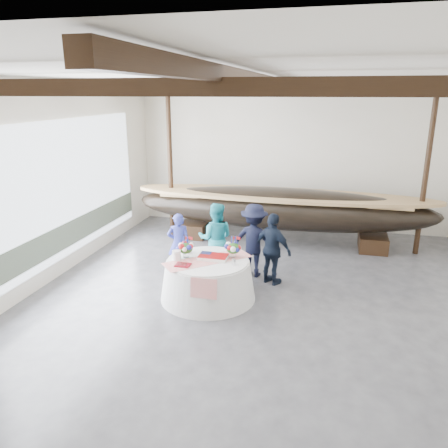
# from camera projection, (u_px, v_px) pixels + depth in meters

# --- Properties ---
(floor) EXTENTS (10.00, 12.00, 0.01)m
(floor) POSITION_uv_depth(u_px,v_px,m) (263.00, 312.00, 8.69)
(floor) COLOR #3D3D42
(floor) RESTS_ON ground
(wall_back) EXTENTS (10.00, 0.02, 4.50)m
(wall_back) POSITION_uv_depth(u_px,v_px,m) (295.00, 157.00, 13.60)
(wall_back) COLOR silver
(wall_back) RESTS_ON ground
(wall_left) EXTENTS (0.02, 12.00, 4.50)m
(wall_left) POSITION_uv_depth(u_px,v_px,m) (31.00, 189.00, 9.19)
(wall_left) COLOR silver
(wall_left) RESTS_ON ground
(ceiling) EXTENTS (10.00, 12.00, 0.01)m
(ceiling) POSITION_uv_depth(u_px,v_px,m) (269.00, 74.00, 7.38)
(ceiling) COLOR white
(ceiling) RESTS_ON wall_back
(pavilion_structure) EXTENTS (9.80, 11.76, 4.50)m
(pavilion_structure) POSITION_uv_depth(u_px,v_px,m) (274.00, 103.00, 8.22)
(pavilion_structure) COLOR black
(pavilion_structure) RESTS_ON ground
(open_bay) EXTENTS (0.03, 7.00, 3.20)m
(open_bay) POSITION_uv_depth(u_px,v_px,m) (63.00, 198.00, 10.23)
(open_bay) COLOR silver
(open_bay) RESTS_ON ground
(longboat_display) EXTENTS (8.59, 1.72, 1.61)m
(longboat_display) POSITION_uv_depth(u_px,v_px,m) (281.00, 208.00, 12.42)
(longboat_display) COLOR black
(longboat_display) RESTS_ON ground
(banquet_table) EXTENTS (2.01, 2.01, 0.86)m
(banquet_table) POSITION_uv_depth(u_px,v_px,m) (208.00, 279.00, 9.18)
(banquet_table) COLOR silver
(banquet_table) RESTS_ON ground
(tabletop_items) EXTENTS (1.74, 1.65, 0.40)m
(tabletop_items) POSITION_uv_depth(u_px,v_px,m) (207.00, 251.00, 9.14)
(tabletop_items) COLOR red
(tabletop_items) RESTS_ON banquet_table
(guest_woman_blue) EXTENTS (0.63, 0.52, 1.49)m
(guest_woman_blue) POSITION_uv_depth(u_px,v_px,m) (179.00, 244.00, 10.39)
(guest_woman_blue) COLOR navy
(guest_woman_blue) RESTS_ON ground
(guest_woman_teal) EXTENTS (0.92, 0.77, 1.73)m
(guest_woman_teal) POSITION_uv_depth(u_px,v_px,m) (216.00, 238.00, 10.37)
(guest_woman_teal) COLOR teal
(guest_woman_teal) RESTS_ON ground
(guest_man_left) EXTENTS (1.19, 0.77, 1.75)m
(guest_man_left) POSITION_uv_depth(u_px,v_px,m) (254.00, 240.00, 10.20)
(guest_man_left) COLOR black
(guest_man_left) RESTS_ON ground
(guest_man_right) EXTENTS (1.04, 0.83, 1.65)m
(guest_man_right) POSITION_uv_depth(u_px,v_px,m) (273.00, 249.00, 9.77)
(guest_man_right) COLOR black
(guest_man_right) RESTS_ON ground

